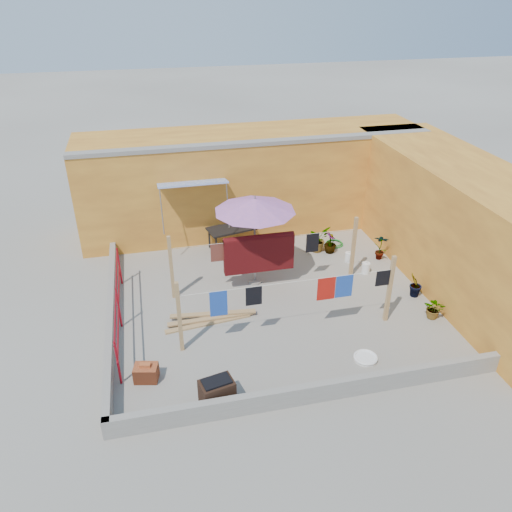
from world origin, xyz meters
name	(u,v)px	position (x,y,z in m)	size (l,w,h in m)	color
ground	(273,301)	(0.00, 0.00, 0.00)	(80.00, 80.00, 0.00)	#9E998E
wall_back	(252,180)	(0.50, 4.69, 1.61)	(11.00, 3.27, 3.21)	gold
wall_right	(462,227)	(5.20, 0.00, 1.60)	(2.40, 9.00, 3.20)	gold
parapet_front	(319,392)	(0.00, -3.58, 0.22)	(8.30, 0.16, 0.44)	gray
parapet_left	(111,315)	(-4.08, 0.00, 0.22)	(0.16, 7.30, 0.44)	gray
red_railing	(118,302)	(-3.85, -0.20, 0.72)	(0.05, 4.20, 1.10)	#A6101E
clothesline_rig	(263,258)	(-0.14, 0.57, 1.01)	(5.09, 2.35, 1.80)	tan
patio_umbrella	(255,206)	(-0.24, 1.05, 2.30)	(2.36, 2.36, 2.57)	gray
outdoor_table	(232,230)	(-0.48, 3.20, 0.62)	(1.59, 1.04, 0.69)	black
brick_stack	(146,373)	(-3.32, -2.21, 0.18)	(0.55, 0.46, 0.43)	#964022
lumber_pile	(211,318)	(-1.71, -0.47, 0.07)	(2.29, 0.63, 0.14)	tan
brazier	(217,392)	(-1.98, -3.20, 0.29)	(0.73, 0.57, 0.59)	black
white_basin	(365,358)	(1.42, -2.66, 0.05)	(0.54, 0.54, 0.09)	white
water_jug_a	(366,268)	(2.96, 0.81, 0.16)	(0.23, 0.23, 0.37)	white
water_jug_b	(349,257)	(2.73, 1.53, 0.15)	(0.22, 0.22, 0.34)	white
green_hose	(334,243)	(2.71, 2.66, 0.04)	(0.57, 0.57, 0.08)	#1B7A26
plant_back_a	(317,239)	(2.04, 2.42, 0.39)	(0.71, 0.61, 0.79)	#1C5919
plant_back_b	(330,243)	(2.39, 2.21, 0.33)	(0.37, 0.37, 0.66)	#1C5919
plant_right_a	(381,247)	(3.70, 1.48, 0.41)	(0.43, 0.29, 0.82)	#1C5919
plant_right_b	(415,285)	(3.70, -0.61, 0.36)	(0.39, 0.32, 0.72)	#1C5919
plant_right_c	(434,308)	(3.70, -1.58, 0.28)	(0.50, 0.43, 0.56)	#1C5919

